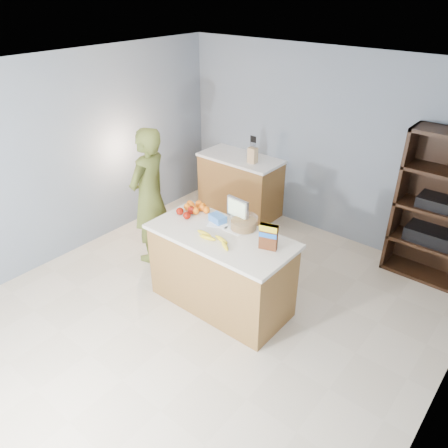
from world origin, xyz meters
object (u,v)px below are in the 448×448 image
Objects in this scene: counter_peninsula at (221,273)px; tv at (238,209)px; person at (149,196)px; shelving_unit at (438,210)px; cereal_box at (269,235)px.

tv reaches higher than counter_peninsula.
person is (-1.30, 0.19, 0.45)m from counter_peninsula.
tv is (-1.57, -1.74, 0.19)m from shelving_unit.
tv is at bearing 83.41° from person.
cereal_box is (0.53, 0.08, 0.64)m from counter_peninsula.
shelving_unit is (1.55, 2.05, 0.45)m from counter_peninsula.
counter_peninsula is at bearing -171.36° from cereal_box.
cereal_box is (-1.02, -1.97, 0.19)m from shelving_unit.
person reaches higher than counter_peninsula.
counter_peninsula is 5.92× the size of cereal_box.
tv reaches higher than cereal_box.
shelving_unit reaches higher than cereal_box.
counter_peninsula is 2.61m from shelving_unit.
shelving_unit is 6.83× the size of cereal_box.
person is (-2.85, -1.86, -0.00)m from shelving_unit.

